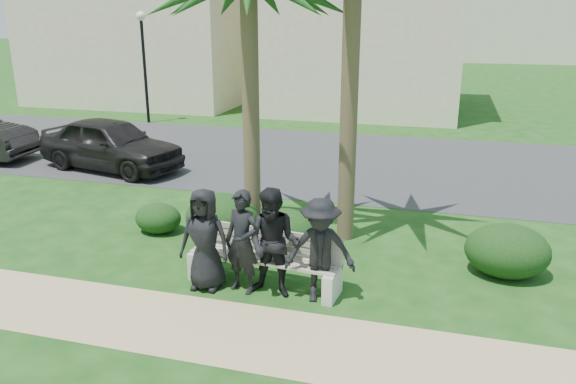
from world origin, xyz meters
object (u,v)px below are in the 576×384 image
(car_a, at_px, (111,144))
(park_bench, at_px, (264,262))
(man_d, at_px, (320,251))
(man_c, at_px, (274,243))
(man_a, at_px, (205,239))
(street_lamp, at_px, (143,48))
(man_b, at_px, (242,242))

(car_a, bearing_deg, park_bench, -119.15)
(man_d, bearing_deg, man_c, 171.35)
(park_bench, height_order, man_a, man_a)
(man_d, height_order, car_a, man_d)
(park_bench, bearing_deg, street_lamp, 131.88)
(man_a, relative_size, car_a, 0.38)
(street_lamp, relative_size, man_b, 2.61)
(man_b, xyz_separation_m, man_d, (1.23, 0.01, -0.01))
(man_a, bearing_deg, man_b, 4.48)
(man_b, bearing_deg, street_lamp, 139.83)
(man_d, distance_m, car_a, 9.33)
(street_lamp, height_order, car_a, street_lamp)
(park_bench, distance_m, car_a, 8.42)
(park_bench, height_order, car_a, car_a)
(man_d, xyz_separation_m, car_a, (-7.27, 5.84, -0.09))
(man_b, relative_size, car_a, 0.38)
(man_c, bearing_deg, car_a, 141.52)
(street_lamp, xyz_separation_m, man_a, (8.07, -12.64, -2.12))
(park_bench, bearing_deg, man_a, -152.46)
(street_lamp, distance_m, car_a, 7.55)
(man_b, xyz_separation_m, car_a, (-6.05, 5.85, -0.09))
(street_lamp, relative_size, car_a, 1.00)
(street_lamp, xyz_separation_m, man_d, (9.90, -12.57, -2.13))
(man_d, bearing_deg, park_bench, 154.49)
(man_d, bearing_deg, man_b, 170.53)
(park_bench, xyz_separation_m, man_c, (0.25, -0.29, 0.47))
(street_lamp, bearing_deg, man_c, -53.89)
(street_lamp, height_order, park_bench, street_lamp)
(man_c, xyz_separation_m, car_a, (-6.56, 5.86, -0.13))
(man_c, relative_size, man_d, 1.05)
(park_bench, bearing_deg, man_c, -42.72)
(car_a, bearing_deg, man_d, -116.45)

